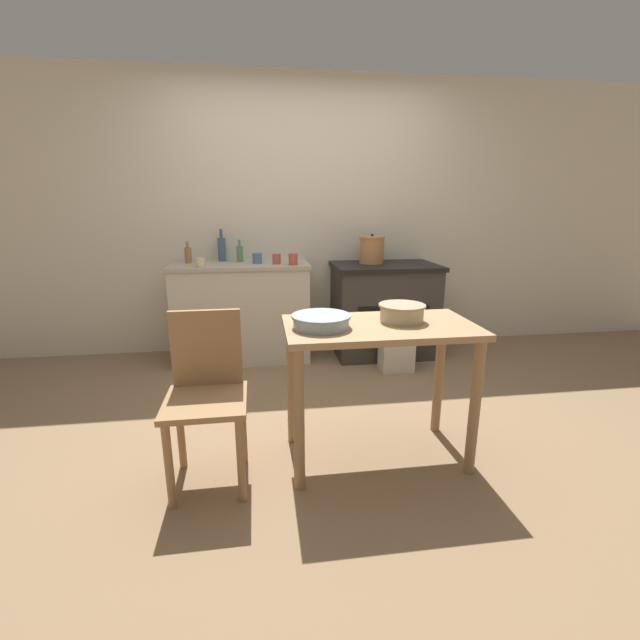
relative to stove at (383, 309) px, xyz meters
The scene contains 17 objects.
ground_plane 1.50m from the stove, 120.68° to the right, with size 14.00×14.00×0.00m, color #896B4C.
wall_back 1.17m from the stove, 154.27° to the left, with size 8.00×0.07×2.55m.
counter_cabinet 1.33m from the stove, behind, with size 1.22×0.58×0.89m.
stove is the anchor object (origin of this frame).
work_table 1.82m from the stove, 107.20° to the right, with size 1.01×0.55×0.79m.
chair 2.30m from the stove, 128.93° to the right, with size 0.40×0.40×0.88m.
flour_sack 0.53m from the stove, 91.12° to the right, with size 0.28×0.19×0.39m, color beige.
stock_pot 0.57m from the stove, 146.59° to the left, with size 0.24×0.24×0.27m.
mixing_bowl_large 1.99m from the stove, 115.98° to the right, with size 0.31×0.31×0.07m.
mixing_bowl_small 1.79m from the stove, 103.46° to the right, with size 0.25×0.25×0.09m.
bottle_far_left 1.87m from the stove, behind, with size 0.06×0.06×0.19m.
bottle_left 1.62m from the stove, behind, with size 0.07×0.07×0.29m.
bottle_mid_left 1.44m from the stove, behind, with size 0.06×0.06×0.20m.
cup_center_left 1.28m from the stove, behind, with size 0.09×0.09×0.09m, color #4C6B99.
cup_center 1.73m from the stove, behind, with size 0.08×0.08×0.08m, color beige.
cup_center_right 1.13m from the stove, behind, with size 0.07×0.07×0.09m, color #B74C42.
cup_mid_right 1.01m from the stove, behind, with size 0.08×0.08×0.10m, color #B74C42.
Camera 1 is at (-0.42, -2.61, 1.40)m, focal length 24.00 mm.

